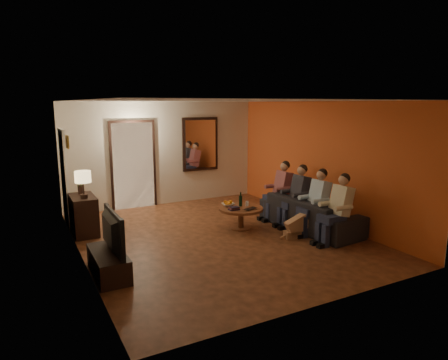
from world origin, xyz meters
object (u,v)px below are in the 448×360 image
sofa (310,213)px  bowl (228,205)px  person_d (281,192)px  tv (107,232)px  table_lamp (83,185)px  dresser (84,215)px  laptop (252,209)px  person_c (297,198)px  tv_stand (109,264)px  dog (297,224)px  person_b (316,204)px  coffee_table (241,218)px  wine_bottle (241,199)px  person_a (338,211)px

sofa → bowl: 1.70m
person_d → tv: bearing=-162.6°
table_lamp → sofa: table_lamp is taller
dresser → laptop: 3.35m
bowl → person_c: bearing=-23.8°
tv_stand → dog: dog is taller
table_lamp → tv: bearing=-90.0°
person_b → person_c: same height
person_d → bowl: person_d is taller
tv → dog: size_ratio=1.93×
coffee_table → laptop: laptop is taller
person_d → laptop: size_ratio=3.65×
tv → coffee_table: (2.92, 1.05, -0.45)m
dresser → person_c: person_c is taller
person_d → wine_bottle: (-1.11, -0.13, 0.01)m
tv → dog: 3.62m
table_lamp → dog: bearing=-28.5°
table_lamp → wine_bottle: size_ratio=1.74×
person_c → bowl: bearing=156.2°
dresser → wine_bottle: size_ratio=2.79×
bowl → person_d: bearing=0.4°
dog → bowl: size_ratio=2.16×
person_d → wine_bottle: size_ratio=3.87×
person_d → bowl: 1.34m
tv_stand → laptop: 3.13m
sofa → wine_bottle: wine_bottle is taller
tv → sofa: (4.18, 0.38, -0.35)m
dresser → person_b: person_b is taller
dresser → bowl: dresser is taller
tv → bowl: tv is taller
tv_stand → sofa: bearing=5.2°
person_a → person_c: (0.00, 1.20, 0.00)m
sofa → person_c: (-0.10, 0.30, 0.27)m
person_c → dog: (-0.48, -0.63, -0.32)m
coffee_table → bowl: 0.38m
wine_bottle → table_lamp: bearing=164.0°
tv_stand → bowl: bowl is taller
sofa → dog: bearing=115.1°
person_c → laptop: person_c is taller
tv → coffee_table: bearing=-70.2°
tv_stand → person_c: bearing=9.5°
dresser → laptop: dresser is taller
tv_stand → person_c: person_c is taller
person_b → bowl: bearing=138.4°
person_b → wine_bottle: 1.54m
tv → sofa: 4.21m
tv → laptop: size_ratio=3.29×
dresser → tv_stand: size_ratio=0.79×
sofa → coffee_table: size_ratio=2.48×
sofa → coffee_table: (-1.26, 0.67, -0.11)m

